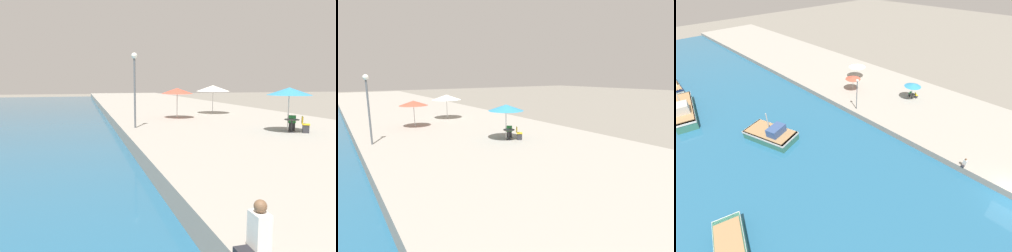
{
  "view_description": "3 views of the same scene",
  "coord_description": "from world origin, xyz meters",
  "views": [
    {
      "loc": [
        -2.35,
        0.42,
        3.63
      ],
      "look_at": [
        1.5,
        14.88,
        1.59
      ],
      "focal_mm": 35.0,
      "sensor_mm": 36.0,
      "label": 1
    },
    {
      "loc": [
        -1.27,
        1.45,
        5.29
      ],
      "look_at": [
        8.86,
        16.33,
        1.79
      ],
      "focal_mm": 28.0,
      "sensor_mm": 36.0,
      "label": 2
    },
    {
      "loc": [
        -19.98,
        2.22,
        17.84
      ],
      "look_at": [
        -4.0,
        18.0,
        1.39
      ],
      "focal_mm": 24.0,
      "sensor_mm": 36.0,
      "label": 3
    }
  ],
  "objects": [
    {
      "name": "cafe_chair_right",
      "position": [
        9.5,
        16.82,
        1.11
      ],
      "size": [
        0.58,
        0.58,
        0.91
      ],
      "rotation": [
        0.0,
        0.0,
        -0.66
      ],
      "color": "#2D2D33",
      "rests_on": "quay_promenade"
    },
    {
      "name": "cafe_table",
      "position": [
        9.06,
        16.24,
        1.32
      ],
      "size": [
        0.8,
        0.8,
        0.74
      ],
      "color": "#333338",
      "rests_on": "quay_promenade"
    },
    {
      "name": "quay_promenade",
      "position": [
        8.0,
        37.0,
        0.39
      ],
      "size": [
        16.0,
        90.0,
        0.79
      ],
      "color": "gray",
      "rests_on": "ground_plane"
    },
    {
      "name": "cafe_umbrella_striped",
      "position": [
        8.99,
        27.54,
        3.03
      ],
      "size": [
        2.98,
        2.98,
        2.5
      ],
      "color": "#B7B7B7",
      "rests_on": "quay_promenade"
    },
    {
      "name": "cafe_umbrella_white",
      "position": [
        4.84,
        24.7,
        2.91
      ],
      "size": [
        2.43,
        2.43,
        2.34
      ],
      "color": "#B7B7B7",
      "rests_on": "quay_promenade"
    },
    {
      "name": "lamppost",
      "position": [
        0.84,
        20.29,
        3.88
      ],
      "size": [
        0.36,
        0.36,
        4.56
      ],
      "color": "#565B60",
      "rests_on": "quay_promenade"
    },
    {
      "name": "cafe_umbrella_pink",
      "position": [
        8.86,
        16.33,
        3.09
      ],
      "size": [
        2.45,
        2.45,
        2.52
      ],
      "color": "#B7B7B7",
      "rests_on": "quay_promenade"
    },
    {
      "name": "cafe_chair_left",
      "position": [
        9.67,
        15.86,
        1.11
      ],
      "size": [
        0.58,
        0.57,
        0.91
      ],
      "rotation": [
        0.0,
        0.0,
        4.15
      ],
      "color": "#2D2D33",
      "rests_on": "quay_promenade"
    }
  ]
}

